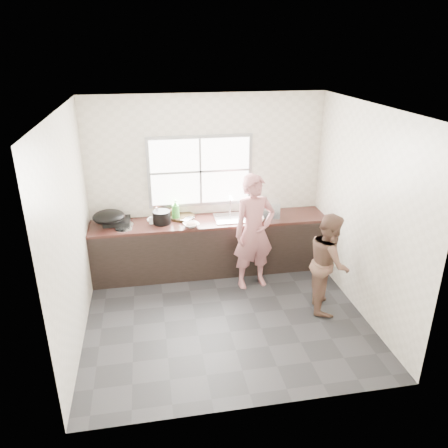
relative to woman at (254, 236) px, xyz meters
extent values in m
cube|color=#28282A|center=(-0.55, -0.74, -0.80)|extent=(3.60, 3.20, 0.01)
cube|color=silver|center=(-0.55, -0.74, 1.91)|extent=(3.60, 3.20, 0.01)
cube|color=beige|center=(-0.55, 0.87, 0.55)|extent=(3.60, 0.01, 2.70)
cube|color=beige|center=(-2.36, -0.74, 0.55)|extent=(0.01, 3.20, 2.70)
cube|color=silver|center=(1.25, -0.74, 0.55)|extent=(0.01, 3.20, 2.70)
cube|color=beige|center=(-0.55, -2.34, 0.55)|extent=(3.60, 0.01, 2.70)
cube|color=black|center=(-0.55, 0.55, -0.39)|extent=(3.60, 0.62, 0.82)
cube|color=#351A16|center=(-0.55, 0.55, 0.04)|extent=(3.60, 0.64, 0.04)
cube|color=silver|center=(-0.20, 0.55, 0.07)|extent=(0.55, 0.45, 0.02)
cylinder|color=silver|center=(-0.20, 0.75, 0.21)|extent=(0.02, 0.02, 0.30)
cube|color=#9EA0A5|center=(-0.65, 0.85, 0.75)|extent=(1.60, 0.05, 1.10)
cube|color=white|center=(-0.65, 0.83, 0.75)|extent=(1.50, 0.01, 1.00)
imported|color=#B56C6F|center=(0.00, 0.00, 0.00)|extent=(0.64, 0.48, 1.59)
imported|color=brown|center=(0.83, -0.75, -0.12)|extent=(0.66, 0.77, 1.36)
cylinder|color=#2F2212|center=(-0.97, 0.72, 0.08)|extent=(0.45, 0.45, 0.04)
cube|color=#AEAFB5|center=(-0.89, 0.56, 0.11)|extent=(0.22, 0.22, 0.01)
imported|color=white|center=(-0.86, 0.34, 0.09)|extent=(0.29, 0.29, 0.06)
imported|color=white|center=(0.12, 0.34, 0.09)|extent=(0.24, 0.24, 0.06)
imported|color=silver|center=(0.07, 0.34, 0.09)|extent=(0.24, 0.24, 0.06)
cylinder|color=black|center=(-1.28, 0.55, 0.16)|extent=(0.32, 0.32, 0.19)
cylinder|color=white|center=(-1.38, 0.70, 0.07)|extent=(0.29, 0.29, 0.02)
imported|color=green|center=(-1.06, 0.65, 0.23)|extent=(0.16, 0.16, 0.33)
imported|color=#491B12|center=(-1.34, 0.65, 0.17)|extent=(0.11, 0.12, 0.21)
imported|color=#3E1F0F|center=(-1.09, 0.78, 0.16)|extent=(0.16, 0.16, 0.19)
cylinder|color=white|center=(-1.43, 0.57, 0.11)|extent=(0.07, 0.07, 0.10)
cube|color=black|center=(-1.94, 0.69, 0.09)|extent=(0.39, 0.39, 0.06)
ellipsoid|color=black|center=(-2.04, 0.58, 0.21)|extent=(0.48, 0.48, 0.18)
cube|color=white|center=(0.31, 0.47, 0.21)|extent=(0.42, 0.32, 0.29)
cylinder|color=silver|center=(-1.84, 0.41, 0.07)|extent=(0.28, 0.28, 0.01)
cylinder|color=silver|center=(-1.83, 0.58, 0.07)|extent=(0.30, 0.30, 0.01)
camera|label=1|loc=(-1.43, -5.54, 2.57)|focal=35.00mm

